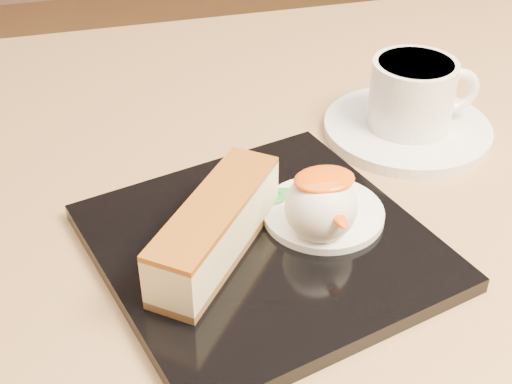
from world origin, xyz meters
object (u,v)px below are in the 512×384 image
object	(u,v)px
cheesecake	(216,228)
table	(304,345)
dessert_plate	(263,246)
saucer	(407,129)
ice_cream_scoop	(321,207)
coffee_cup	(414,93)

from	to	relation	value
cheesecake	table	bearing A→B (deg)	-23.01
dessert_plate	saucer	world-z (taller)	dessert_plate
table	ice_cream_scoop	distance (m)	0.20
ice_cream_scoop	saucer	size ratio (longest dim) A/B	0.34
dessert_plate	ice_cream_scoop	size ratio (longest dim) A/B	4.30
dessert_plate	ice_cream_scoop	xyz separation A→B (m)	(0.04, -0.01, 0.03)
cheesecake	coffee_cup	size ratio (longest dim) A/B	1.29
table	cheesecake	distance (m)	0.21
table	cheesecake	bearing A→B (deg)	-151.71
table	ice_cream_scoop	bearing A→B (deg)	-103.23
saucer	table	bearing A→B (deg)	-144.48
coffee_cup	saucer	bearing A→B (deg)	-180.00
dessert_plate	cheesecake	bearing A→B (deg)	-171.87
table	saucer	world-z (taller)	saucer
table	coffee_cup	xyz separation A→B (m)	(0.12, 0.08, 0.20)
coffee_cup	ice_cream_scoop	bearing A→B (deg)	-129.23
dessert_plate	ice_cream_scoop	distance (m)	0.05
dessert_plate	cheesecake	size ratio (longest dim) A/B	1.72
dessert_plate	ice_cream_scoop	bearing A→B (deg)	-7.13
table	saucer	bearing A→B (deg)	35.52
ice_cream_scoop	dessert_plate	bearing A→B (deg)	172.87
dessert_plate	saucer	xyz separation A→B (m)	(0.17, 0.13, -0.00)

